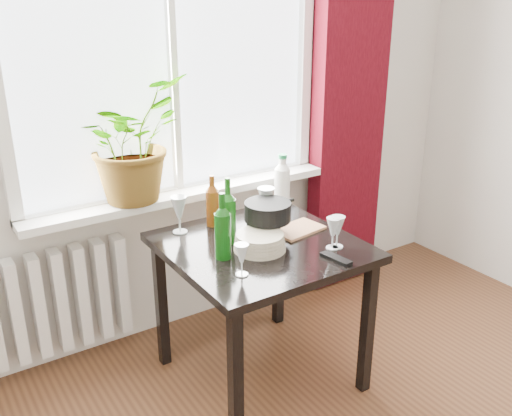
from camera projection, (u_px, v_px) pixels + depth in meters
window at (170, 42)px, 2.81m from camera, size 1.72×0.08×1.62m
windowsill at (183, 194)px, 3.04m from camera, size 1.72×0.20×0.04m
curtain at (350, 87)px, 3.42m from camera, size 0.50×0.12×2.56m
radiator at (49, 303)px, 2.85m from camera, size 0.80×0.10×0.55m
table at (261, 261)px, 2.69m from camera, size 0.85×0.85×0.74m
potted_plant at (130, 140)px, 2.80m from camera, size 0.73×0.71×0.62m
wine_bottle_left at (223, 226)px, 2.46m from camera, size 0.08×0.08×0.31m
wine_bottle_right at (228, 210)px, 2.61m from camera, size 0.07×0.07×0.32m
bottle_amber at (212, 200)px, 2.81m from camera, size 0.06×0.06×0.27m
cleaning_bottle at (282, 180)px, 3.06m from camera, size 0.10×0.10×0.29m
wineglass_front_right at (337, 232)px, 2.59m from camera, size 0.08×0.08×0.15m
wineglass_far_right at (333, 233)px, 2.58m from camera, size 0.08×0.08×0.15m
wineglass_back_center at (266, 206)px, 2.82m from camera, size 0.11×0.11×0.20m
wineglass_back_left at (179, 214)px, 2.74m from camera, size 0.09×0.09×0.19m
wineglass_front_left at (242, 260)px, 2.34m from camera, size 0.06×0.06×0.14m
plate_stack at (260, 242)px, 2.58m from camera, size 0.24×0.24×0.08m
fondue_pot at (268, 219)px, 2.70m from camera, size 0.28×0.25×0.17m
tv_remote at (336, 259)px, 2.49m from camera, size 0.07×0.16×0.02m
cutting_board at (298, 229)px, 2.79m from camera, size 0.27×0.19×0.01m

